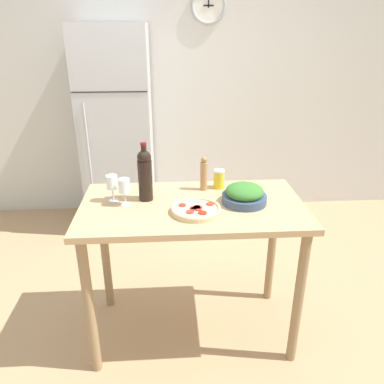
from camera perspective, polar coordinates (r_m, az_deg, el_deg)
The scene contains 11 objects.
ground_plane at distance 2.65m, azimuth 0.05°, elevation -20.00°, with size 14.00×14.00×0.00m, color tan.
wall_back at distance 3.88m, azimuth -1.86°, elevation 15.79°, with size 6.40×0.08×2.60m.
refrigerator at distance 3.63m, azimuth -11.25°, elevation 8.97°, with size 0.63×0.63×1.88m.
prep_counter at distance 2.19m, azimuth 0.06°, elevation -5.09°, with size 1.27×0.69×0.91m.
wine_bottle at distance 2.14m, azimuth -7.18°, elevation 2.76°, with size 0.08×0.08×0.34m.
wine_glass_near at distance 2.10m, azimuth -10.29°, elevation 0.74°, with size 0.06×0.06×0.16m.
wine_glass_far at distance 2.17m, azimuth -12.09°, elevation 1.29°, with size 0.06×0.06×0.16m.
pepper_mill at distance 2.28m, azimuth 1.83°, elevation 2.75°, with size 0.04×0.04×0.21m.
salad_bowl at distance 2.14m, azimuth 8.01°, elevation -0.43°, with size 0.26×0.26×0.12m.
homemade_pizza at distance 2.03m, azimuth 0.62°, elevation -2.66°, with size 0.27×0.27×0.03m.
salt_canister at distance 2.33m, azimuth 4.13°, elevation 2.01°, with size 0.07×0.07×0.12m.
Camera 1 is at (-0.13, -1.92, 1.82)m, focal length 35.00 mm.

